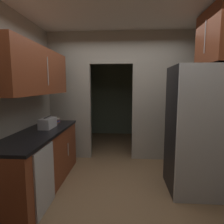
# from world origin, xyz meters

# --- Properties ---
(ground) EXTENTS (20.00, 20.00, 0.00)m
(ground) POSITION_xyz_m (0.00, 0.00, 0.00)
(ground) COLOR brown
(kitchen_overhead_slab) EXTENTS (3.53, 7.06, 0.06)m
(kitchen_overhead_slab) POSITION_xyz_m (0.00, 0.46, 2.72)
(kitchen_overhead_slab) COLOR silver
(kitchen_partition) EXTENTS (3.13, 0.12, 2.69)m
(kitchen_partition) POSITION_xyz_m (0.06, 1.53, 1.43)
(kitchen_partition) COLOR #9E998C
(kitchen_partition) RESTS_ON ground
(adjoining_room_shell) EXTENTS (3.13, 2.30, 2.69)m
(adjoining_room_shell) POSITION_xyz_m (0.00, 3.12, 1.34)
(adjoining_room_shell) COLOR slate
(adjoining_room_shell) RESTS_ON ground
(refrigerator) EXTENTS (0.79, 0.79, 1.87)m
(refrigerator) POSITION_xyz_m (1.13, 0.25, 0.93)
(refrigerator) COLOR black
(refrigerator) RESTS_ON ground
(lower_cabinet_run) EXTENTS (0.64, 2.02, 0.89)m
(lower_cabinet_run) POSITION_xyz_m (-1.24, 0.18, 0.44)
(lower_cabinet_run) COLOR brown
(lower_cabinet_run) RESTS_ON ground
(dishwasher) EXTENTS (0.02, 0.56, 0.83)m
(dishwasher) POSITION_xyz_m (-0.93, -0.38, 0.41)
(dishwasher) COLOR #B7BABC
(dishwasher) RESTS_ON ground
(upper_cabinet_counterside) EXTENTS (0.36, 1.82, 0.68)m
(upper_cabinet_counterside) POSITION_xyz_m (-1.24, 0.18, 1.79)
(upper_cabinet_counterside) COLOR brown
(upper_cabinet_fridgeside) EXTENTS (0.36, 0.87, 0.77)m
(upper_cabinet_fridgeside) POSITION_xyz_m (1.38, 0.35, 2.28)
(upper_cabinet_fridgeside) COLOR brown
(boombox) EXTENTS (0.19, 0.38, 0.19)m
(boombox) POSITION_xyz_m (-1.22, 0.46, 0.97)
(boombox) COLOR #B2B2B7
(boombox) RESTS_ON lower_cabinet_run
(book_stack) EXTENTS (0.15, 0.17, 0.09)m
(book_stack) POSITION_xyz_m (-1.23, 0.89, 0.93)
(book_stack) COLOR gold
(book_stack) RESTS_ON lower_cabinet_run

